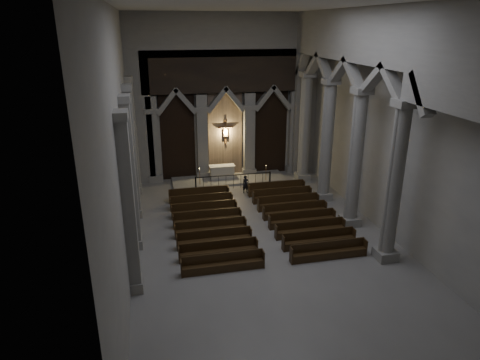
{
  "coord_description": "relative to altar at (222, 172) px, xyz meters",
  "views": [
    {
      "loc": [
        -5.74,
        -19.43,
        11.13
      ],
      "look_at": [
        -0.79,
        3.0,
        2.77
      ],
      "focal_mm": 32.0,
      "sensor_mm": 36.0,
      "label": 1
    }
  ],
  "objects": [
    {
      "name": "right_arcade",
      "position": [
        5.96,
        -9.51,
        7.18
      ],
      "size": [
        1.0,
        24.0,
        12.0
      ],
      "color": "gray",
      "rests_on": "ground"
    },
    {
      "name": "sanctuary_step",
      "position": [
        0.46,
        -0.23,
        -0.57
      ],
      "size": [
        8.5,
        2.6,
        0.15
      ],
      "primitive_type": "cube",
      "color": "gray",
      "rests_on": "ground"
    },
    {
      "name": "candle_stand_right",
      "position": [
        3.09,
        -1.32,
        -0.27
      ],
      "size": [
        0.23,
        0.23,
        1.36
      ],
      "color": "#B57837",
      "rests_on": "ground"
    },
    {
      "name": "pews",
      "position": [
        0.46,
        -8.23,
        -0.35
      ],
      "size": [
        9.42,
        9.36,
        0.9
      ],
      "color": "black",
      "rests_on": "ground"
    },
    {
      "name": "candle_stand_left",
      "position": [
        -1.85,
        -1.08,
        -0.27
      ],
      "size": [
        0.23,
        0.23,
        1.39
      ],
      "color": "#B57837",
      "rests_on": "ground"
    },
    {
      "name": "altar",
      "position": [
        0.0,
        0.0,
        0.0
      ],
      "size": [
        1.93,
        0.77,
        0.98
      ],
      "color": "beige",
      "rests_on": "sanctuary_step"
    },
    {
      "name": "worshipper",
      "position": [
        1.12,
        -3.06,
        -0.01
      ],
      "size": [
        0.5,
        0.35,
        1.28
      ],
      "primitive_type": "imported",
      "rotation": [
        0.0,
        0.0,
        0.11
      ],
      "color": "black",
      "rests_on": "ground"
    },
    {
      "name": "left_pilasters",
      "position": [
        -6.29,
        -7.33,
        3.27
      ],
      "size": [
        0.6,
        13.0,
        8.03
      ],
      "color": "gray",
      "rests_on": "ground"
    },
    {
      "name": "sanctuary_wall",
      "position": [
        0.46,
        0.7,
        5.97
      ],
      "size": [
        14.0,
        0.77,
        12.0
      ],
      "color": "gray",
      "rests_on": "ground"
    },
    {
      "name": "room",
      "position": [
        0.46,
        -10.83,
        6.96
      ],
      "size": [
        24.0,
        24.1,
        12.0
      ],
      "color": "gray",
      "rests_on": "ground"
    },
    {
      "name": "altar_rail",
      "position": [
        0.46,
        -2.05,
        0.08
      ],
      "size": [
        5.52,
        0.09,
        1.09
      ],
      "color": "black",
      "rests_on": "ground"
    }
  ]
}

